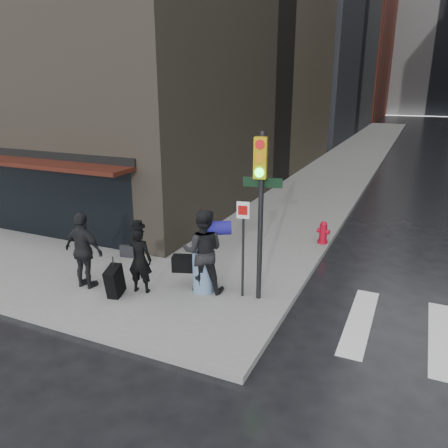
% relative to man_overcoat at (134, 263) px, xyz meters
% --- Properties ---
extents(ground, '(140.00, 140.00, 0.00)m').
position_rel_man_overcoat_xyz_m(ground, '(1.50, 0.10, -0.89)').
color(ground, black).
rests_on(ground, ground).
extents(sidewalk_left, '(4.00, 50.00, 0.15)m').
position_rel_man_overcoat_xyz_m(sidewalk_left, '(1.50, 27.10, -0.82)').
color(sidewalk_left, slate).
rests_on(sidewalk_left, ground).
extents(bldg_left_far, '(22.00, 20.00, 26.00)m').
position_rel_man_overcoat_xyz_m(bldg_left_far, '(-11.50, 62.10, 12.11)').
color(bldg_left_far, brown).
rests_on(bldg_left_far, ground).
extents(storefront, '(8.40, 1.11, 2.83)m').
position_rel_man_overcoat_xyz_m(storefront, '(-5.50, 2.00, 0.93)').
color(storefront, black).
rests_on(storefront, ground).
extents(man_overcoat, '(0.92, 1.05, 1.78)m').
position_rel_man_overcoat_xyz_m(man_overcoat, '(0.00, 0.00, 0.00)').
color(man_overcoat, black).
rests_on(man_overcoat, ground).
extents(man_jeans, '(1.46, 1.05, 2.01)m').
position_rel_man_overcoat_xyz_m(man_jeans, '(1.41, 0.74, 0.27)').
color(man_jeans, black).
rests_on(man_jeans, ground).
extents(man_greycoat, '(1.11, 0.50, 1.87)m').
position_rel_man_overcoat_xyz_m(man_greycoat, '(-1.26, -0.24, 0.19)').
color(man_greycoat, black).
rests_on(man_greycoat, ground).
extents(traffic_light, '(0.94, 0.51, 3.79)m').
position_rel_man_overcoat_xyz_m(traffic_light, '(2.72, 0.84, 1.70)').
color(traffic_light, black).
rests_on(traffic_light, ground).
extents(fire_hydrant, '(0.40, 0.31, 0.71)m').
position_rel_man_overcoat_xyz_m(fire_hydrant, '(3.30, 5.19, -0.43)').
color(fire_hydrant, '#A40A1D').
rests_on(fire_hydrant, ground).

